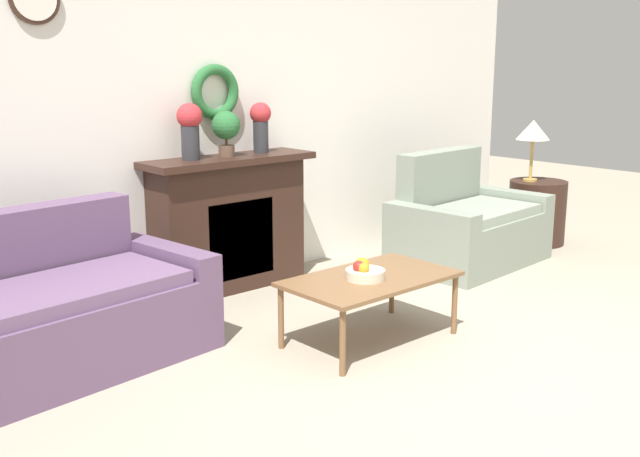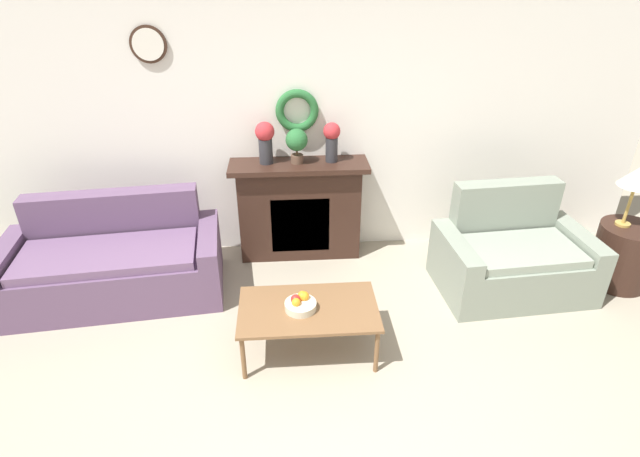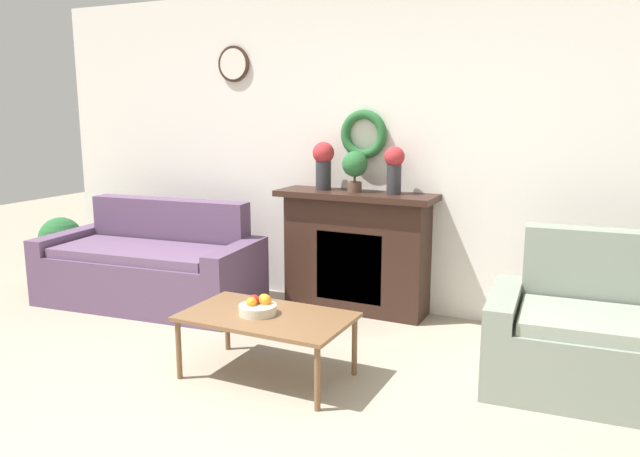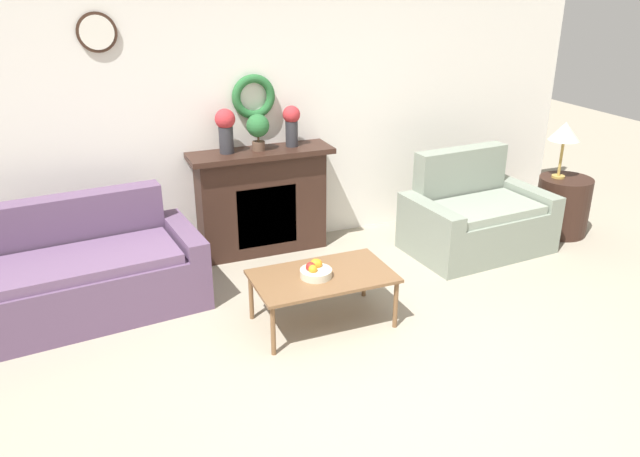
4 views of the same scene
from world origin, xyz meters
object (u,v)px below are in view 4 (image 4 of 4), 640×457
Objects in this scene: couch_left at (78,276)px; vase_on_mantel_right at (292,123)px; side_table_by_loveseat at (562,206)px; potted_plant_on_mantel at (258,128)px; fireplace at (262,201)px; loveseat_right at (476,218)px; vase_on_mantel_left at (226,128)px; fruit_bowl at (315,271)px; table_lamp at (565,133)px; coffee_table at (323,279)px.

couch_left is 5.15× the size of vase_on_mantel_right.
side_table_by_loveseat is 2.96m from vase_on_mantel_right.
fireplace is at bearing 45.12° from potted_plant_on_mantel.
couch_left is at bearing 173.21° from loveseat_right.
potted_plant_on_mantel is (-3.03, 0.75, 0.93)m from side_table_by_loveseat.
fireplace is 3.51× the size of vase_on_mantel_right.
vase_on_mantel_left is (-0.31, 0.01, 0.74)m from fireplace.
potted_plant_on_mantel reaches higher than fruit_bowl.
table_lamp is at bearing -1.91° from loveseat_right.
vase_on_mantel_right reaches higher than couch_left.
fruit_bowl is at bearing -165.28° from table_lamp.
coffee_table is at bearing -77.94° from vase_on_mantel_left.
loveseat_right is 1.31× the size of coffee_table.
coffee_table is 3.12m from table_lamp.
side_table_by_loveseat is at bearing 13.47° from fruit_bowl.
side_table_by_loveseat is 1.05× the size of table_lamp.
potted_plant_on_mantel is (-0.33, -0.02, -0.01)m from vase_on_mantel_right.
side_table_by_loveseat is at bearing -13.83° from potted_plant_on_mantel.
table_lamp is (-0.07, 0.05, 0.77)m from side_table_by_loveseat.
table_lamp is at bearing -13.48° from fireplace.
loveseat_right is 5.78× the size of fruit_bowl.
coffee_table is (1.72, -0.91, 0.07)m from couch_left.
fireplace is 2.35× the size of table_lamp.
vase_on_mantel_left reaches higher than vase_on_mantel_right.
fireplace is 2.25× the size of side_table_by_loveseat.
potted_plant_on_mantel is at bearing 90.95° from coffee_table.
loveseat_right is 2.28m from potted_plant_on_mantel.
fireplace is at bearing 166.52° from table_lamp.
fireplace is at bearing 88.12° from fruit_bowl.
vase_on_mantel_left reaches higher than potted_plant_on_mantel.
fireplace is 1.50m from fruit_bowl.
fireplace is 0.71m from potted_plant_on_mantel.
table_lamp is at bearing -13.16° from potted_plant_on_mantel.
fireplace is 1.26× the size of coffee_table.
side_table_by_loveseat is 3.26m from potted_plant_on_mantel.
potted_plant_on_mantel is at bearing -134.88° from fireplace.
potted_plant_on_mantel reaches higher than loveseat_right.
side_table_by_loveseat is (4.73, -0.18, -0.01)m from couch_left.
table_lamp reaches higher than side_table_by_loveseat.
coffee_table is at bearing -89.61° from fireplace.
table_lamp reaches higher than fireplace.
fruit_bowl is (-0.05, -1.49, -0.05)m from fireplace.
fireplace is 0.80m from vase_on_mantel_left.
loveseat_right is 1.25m from table_lamp.
vase_on_mantel_right is at bearing 1.01° from fireplace.
fireplace reaches higher than coffee_table.
side_table_by_loveseat is at bearing 13.69° from coffee_table.
fruit_bowl is 0.72× the size of potted_plant_on_mantel.
fireplace is 3.08m from table_lamp.
side_table_by_loveseat is at bearing -14.15° from fireplace.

